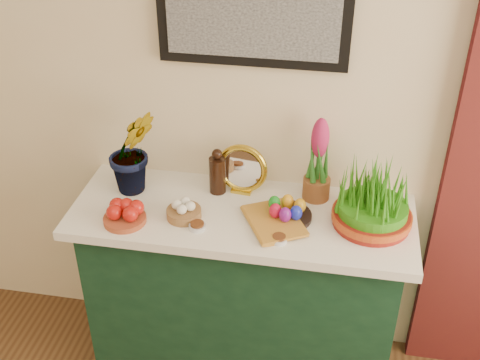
% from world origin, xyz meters
% --- Properties ---
extents(sideboard, '(1.30, 0.45, 0.85)m').
position_xyz_m(sideboard, '(0.01, 2.00, 0.42)').
color(sideboard, '#153B23').
rests_on(sideboard, ground).
extents(tablecloth, '(1.40, 0.55, 0.04)m').
position_xyz_m(tablecloth, '(0.01, 2.00, 0.87)').
color(tablecloth, white).
rests_on(tablecloth, sideboard).
extents(hyacinth_green, '(0.32, 0.31, 0.50)m').
position_xyz_m(hyacinth_green, '(-0.46, 2.08, 1.14)').
color(hyacinth_green, '#296E21').
rests_on(hyacinth_green, tablecloth).
extents(apple_bowl, '(0.18, 0.18, 0.09)m').
position_xyz_m(apple_bowl, '(-0.43, 1.85, 0.93)').
color(apple_bowl, '#A04525').
rests_on(apple_bowl, tablecloth).
extents(garlic_basket, '(0.16, 0.16, 0.08)m').
position_xyz_m(garlic_basket, '(-0.21, 1.92, 0.92)').
color(garlic_basket, '#97683D').
rests_on(garlic_basket, tablecloth).
extents(vinegar_cruet, '(0.07, 0.07, 0.21)m').
position_xyz_m(vinegar_cruet, '(-0.12, 2.13, 0.98)').
color(vinegar_cruet, black).
rests_on(vinegar_cruet, tablecloth).
extents(mirror, '(0.22, 0.08, 0.22)m').
position_xyz_m(mirror, '(-0.02, 2.15, 1.00)').
color(mirror, gold).
rests_on(mirror, tablecloth).
extents(book, '(0.28, 0.31, 0.04)m').
position_xyz_m(book, '(0.06, 1.89, 0.91)').
color(book, '#B57B27').
rests_on(book, tablecloth).
extents(spice_dish_left, '(0.07, 0.07, 0.03)m').
position_xyz_m(spice_dish_left, '(-0.14, 1.86, 0.90)').
color(spice_dish_left, silver).
rests_on(spice_dish_left, tablecloth).
extents(spice_dish_right, '(0.06, 0.06, 0.03)m').
position_xyz_m(spice_dish_right, '(0.18, 1.83, 0.90)').
color(spice_dish_right, silver).
rests_on(spice_dish_right, tablecloth).
extents(egg_plate, '(0.23, 0.23, 0.08)m').
position_xyz_m(egg_plate, '(0.19, 1.98, 0.92)').
color(egg_plate, black).
rests_on(egg_plate, tablecloth).
extents(hyacinth_pink, '(0.11, 0.11, 0.37)m').
position_xyz_m(hyacinth_pink, '(0.30, 2.15, 1.06)').
color(hyacinth_pink, brown).
rests_on(hyacinth_pink, tablecloth).
extents(wheatgrass_sabzeh, '(0.31, 0.31, 0.26)m').
position_xyz_m(wheatgrass_sabzeh, '(0.53, 2.01, 1.00)').
color(wheatgrass_sabzeh, maroon).
rests_on(wheatgrass_sabzeh, tablecloth).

